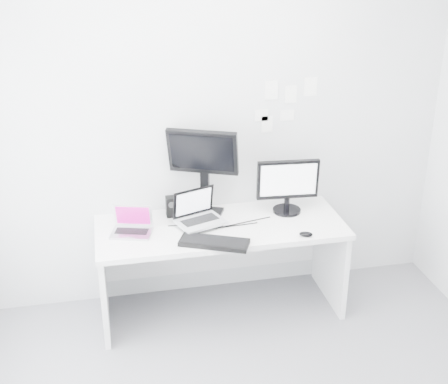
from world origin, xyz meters
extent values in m
plane|color=silver|center=(0.00, 1.60, 1.35)|extent=(3.60, 0.00, 3.60)
cube|color=white|center=(0.00, 1.25, 0.36)|extent=(1.80, 0.70, 0.73)
cube|color=#A7A7AB|center=(-0.64, 1.24, 0.83)|extent=(0.33, 0.28, 0.21)
cube|color=black|center=(-0.33, 1.48, 0.81)|extent=(0.08, 0.08, 0.15)
cube|color=#AEB0B6|center=(-0.14, 1.26, 0.87)|extent=(0.39, 0.35, 0.27)
cube|color=black|center=(-0.08, 1.46, 1.08)|extent=(0.54, 0.37, 0.70)
cube|color=black|center=(0.54, 1.37, 0.94)|extent=(0.48, 0.25, 0.43)
cube|color=black|center=(-0.10, 0.97, 0.75)|extent=(0.50, 0.34, 0.03)
ellipsoid|color=black|center=(0.55, 0.96, 0.75)|extent=(0.11, 0.09, 0.03)
cube|color=white|center=(0.45, 1.59, 1.62)|extent=(0.10, 0.00, 0.14)
cube|color=white|center=(0.60, 1.59, 1.58)|extent=(0.09, 0.00, 0.13)
cube|color=white|center=(0.75, 1.59, 1.63)|extent=(0.10, 0.00, 0.14)
cube|color=white|center=(0.58, 1.59, 1.42)|extent=(0.11, 0.00, 0.08)
cube|color=white|center=(0.42, 1.59, 1.36)|extent=(0.09, 0.00, 0.13)
cube|color=white|center=(0.38, 1.59, 1.43)|extent=(0.10, 0.00, 0.09)
camera|label=1|loc=(-0.77, -2.58, 2.72)|focal=48.47mm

